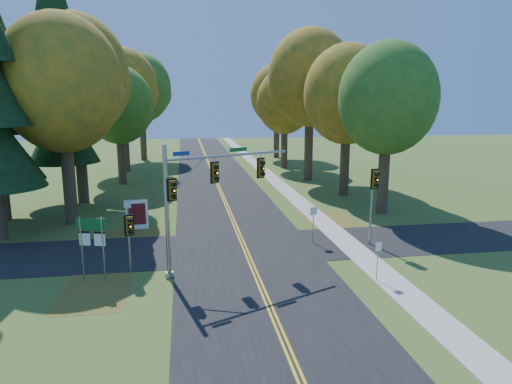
{
  "coord_description": "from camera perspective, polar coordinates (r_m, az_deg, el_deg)",
  "views": [
    {
      "loc": [
        -3.33,
        -23.27,
        8.46
      ],
      "look_at": [
        0.76,
        2.43,
        3.2
      ],
      "focal_mm": 32.0,
      "sensor_mm": 36.0,
      "label": 1
    }
  ],
  "objects": [
    {
      "name": "road_main",
      "position": [
        24.98,
        -0.86,
        -8.35
      ],
      "size": [
        8.0,
        160.0,
        0.02
      ],
      "primitive_type": "cube",
      "color": "black",
      "rests_on": "ground"
    },
    {
      "name": "east_signal_pole",
      "position": [
        27.3,
        14.53,
        0.55
      ],
      "size": [
        0.53,
        0.62,
        4.59
      ],
      "rotation": [
        0.0,
        0.0,
        0.14
      ],
      "color": "gray",
      "rests_on": "ground"
    },
    {
      "name": "tree_w_a",
      "position": [
        33.59,
        -23.02,
        12.29
      ],
      "size": [
        8.0,
        8.0,
        14.15
      ],
      "color": "#38281C",
      "rests_on": "ground"
    },
    {
      "name": "traffic_mast",
      "position": [
        22.4,
        -6.98,
        0.28
      ],
      "size": [
        6.52,
        3.31,
        6.47
      ],
      "rotation": [
        0.0,
        0.0,
        0.43
      ],
      "color": "gray",
      "rests_on": "ground"
    },
    {
      "name": "ground",
      "position": [
        24.99,
        -0.86,
        -8.37
      ],
      "size": [
        160.0,
        160.0,
        0.0
      ],
      "primitive_type": "plane",
      "color": "#3C5D21",
      "rests_on": "ground"
    },
    {
      "name": "tree_e_a",
      "position": [
        35.34,
        16.19,
        11.1
      ],
      "size": [
        7.2,
        7.2,
        12.73
      ],
      "color": "#38281C",
      "rests_on": "ground"
    },
    {
      "name": "tree_e_b",
      "position": [
        41.4,
        11.4,
        11.81
      ],
      "size": [
        7.6,
        7.6,
        13.33
      ],
      "color": "#38281C",
      "rests_on": "ground"
    },
    {
      "name": "tree_w_d",
      "position": [
        56.88,
        -16.29,
        12.31
      ],
      "size": [
        8.2,
        8.2,
        14.56
      ],
      "color": "#38281C",
      "rests_on": "ground"
    },
    {
      "name": "road_cross",
      "position": [
        26.86,
        -1.47,
        -6.92
      ],
      "size": [
        60.0,
        6.0,
        0.02
      ],
      "primitive_type": "cube",
      "color": "black",
      "rests_on": "ground"
    },
    {
      "name": "tree_e_d",
      "position": [
        57.54,
        3.66,
        11.18
      ],
      "size": [
        7.0,
        7.0,
        12.32
      ],
      "color": "#38281C",
      "rests_on": "ground"
    },
    {
      "name": "centerline_right",
      "position": [
        24.99,
        -0.63,
        -8.3
      ],
      "size": [
        0.1,
        160.0,
        0.01
      ],
      "primitive_type": "cube",
      "color": "gold",
      "rests_on": "road_main"
    },
    {
      "name": "pine_c",
      "position": [
        40.46,
        -23.44,
        12.25
      ],
      "size": [
        5.6,
        5.6,
        20.56
      ],
      "color": "#38281C",
      "rests_on": "ground"
    },
    {
      "name": "leaf_patch_w_near",
      "position": [
        28.73,
        -15.05,
        -6.09
      ],
      "size": [
        4.0,
        6.0,
        0.0
      ],
      "primitive_type": "cube",
      "color": "brown",
      "rests_on": "ground"
    },
    {
      "name": "tree_w_c",
      "position": [
        48.15,
        -16.74,
        10.34
      ],
      "size": [
        6.8,
        6.8,
        11.91
      ],
      "color": "#38281C",
      "rests_on": "ground"
    },
    {
      "name": "tree_w_e",
      "position": [
        67.61,
        -14.13,
        12.46
      ],
      "size": [
        8.4,
        8.4,
        14.97
      ],
      "color": "#38281C",
      "rests_on": "ground"
    },
    {
      "name": "tree_e_c",
      "position": [
        48.84,
        6.86,
        13.93
      ],
      "size": [
        8.8,
        8.8,
        15.79
      ],
      "color": "#38281C",
      "rests_on": "ground"
    },
    {
      "name": "route_sign_cluster",
      "position": [
        22.68,
        -19.83,
        -5.21
      ],
      "size": [
        1.43,
        0.45,
        3.17
      ],
      "rotation": [
        0.0,
        0.0,
        -0.28
      ],
      "color": "gray",
      "rests_on": "ground"
    },
    {
      "name": "leaf_patch_e",
      "position": [
        32.11,
        9.71,
        -4.01
      ],
      "size": [
        3.5,
        8.0,
        0.0
      ],
      "primitive_type": "cube",
      "color": "brown",
      "rests_on": "ground"
    },
    {
      "name": "ped_signal_pole",
      "position": [
        23.13,
        -15.55,
        -4.58
      ],
      "size": [
        0.46,
        0.55,
        3.02
      ],
      "rotation": [
        0.0,
        0.0,
        0.36
      ],
      "color": "gray",
      "rests_on": "ground"
    },
    {
      "name": "centerline_left",
      "position": [
        24.96,
        -1.09,
        -8.32
      ],
      "size": [
        0.1,
        160.0,
        0.01
      ],
      "primitive_type": "cube",
      "color": "gold",
      "rests_on": "road_main"
    },
    {
      "name": "tree_e_e",
      "position": [
        68.27,
        2.67,
        12.03
      ],
      "size": [
        7.8,
        7.8,
        13.74
      ],
      "color": "#38281C",
      "rests_on": "ground"
    },
    {
      "name": "info_kiosk",
      "position": [
        31.34,
        -14.64,
        -2.75
      ],
      "size": [
        1.44,
        0.35,
        1.98
      ],
      "rotation": [
        0.0,
        0.0,
        0.1
      ],
      "color": "white",
      "rests_on": "ground"
    },
    {
      "name": "tree_w_b",
      "position": [
        40.48,
        -21.61,
        13.35
      ],
      "size": [
        8.6,
        8.6,
        15.38
      ],
      "color": "#38281C",
      "rests_on": "ground"
    },
    {
      "name": "reg_sign_e_north",
      "position": [
        27.46,
        7.19,
        -3.2
      ],
      "size": [
        0.43,
        0.13,
        2.29
      ],
      "rotation": [
        0.0,
        0.0,
        0.24
      ],
      "color": "gray",
      "rests_on": "ground"
    },
    {
      "name": "reg_sign_w",
      "position": [
        29.85,
        -15.74,
        -2.27
      ],
      "size": [
        0.45,
        0.12,
        2.36
      ],
      "rotation": [
        0.0,
        0.0,
        -0.21
      ],
      "color": "gray",
      "rests_on": "ground"
    },
    {
      "name": "sidewalk_east",
      "position": [
        26.52,
        12.63,
        -7.39
      ],
      "size": [
        1.6,
        160.0,
        0.06
      ],
      "primitive_type": "cube",
      "color": "#9E998E",
      "rests_on": "ground"
    },
    {
      "name": "leaf_patch_w_far",
      "position": [
        22.36,
        -19.48,
        -11.48
      ],
      "size": [
        3.0,
        5.0,
        0.0
      ],
      "primitive_type": "cube",
      "color": "brown",
      "rests_on": "ground"
    },
    {
      "name": "reg_sign_e_south",
      "position": [
        22.37,
        15.0,
        -7.49
      ],
      "size": [
        0.37,
        0.16,
        1.99
      ],
      "rotation": [
        0.0,
        0.0,
        0.35
      ],
      "color": "gray",
      "rests_on": "ground"
    }
  ]
}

